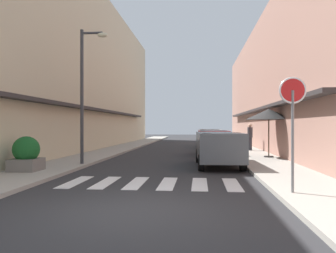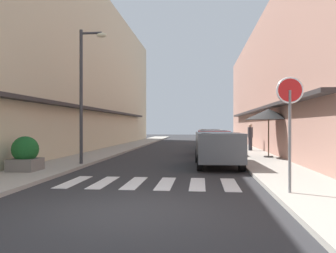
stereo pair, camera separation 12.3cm
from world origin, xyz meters
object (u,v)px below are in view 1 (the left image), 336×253
Objects in this scene: planter_corner at (26,154)px; pedestrian_walking_near at (250,136)px; parked_car_mid at (213,139)px; round_street_sign at (293,104)px; parked_car_near at (218,145)px; street_lamp at (86,82)px; parked_car_far at (209,136)px; cafe_umbrella at (269,114)px.

planter_corner is 14.40m from pedestrian_walking_near.
parked_car_mid is 3.23× the size of planter_corner.
parked_car_mid is at bearing -40.69° from pedestrian_walking_near.
round_street_sign is 1.59× the size of pedestrian_walking_near.
parked_car_near is 7.55m from planter_corner.
parked_car_near reaches higher than planter_corner.
street_lamp is 4.61× the size of planter_corner.
parked_car_mid is at bearing 47.65° from street_lamp.
round_street_sign is 2.26× the size of planter_corner.
parked_car_far is (0.00, 6.71, 0.00)m from parked_car_mid.
parked_car_far is 0.73× the size of street_lamp.
parked_car_near is at bearing -10.52° from pedestrian_walking_near.
street_lamp is 12.01m from pedestrian_walking_near.
parked_car_near is 5.70m from parked_car_mid.
street_lamp reaches higher than round_street_sign.
planter_corner is at bearing -34.51° from pedestrian_walking_near.
cafe_umbrella is (2.76, 3.29, 1.40)m from parked_car_near.
pedestrian_walking_near is (2.52, 2.30, 0.13)m from parked_car_mid.
round_street_sign is at bearing -98.19° from cafe_umbrella.
parked_car_near is at bearing -129.99° from cafe_umbrella.
round_street_sign reaches higher than parked_car_far.
parked_car_far is at bearing 90.00° from parked_car_mid.
pedestrian_walking_near is at bearing 72.49° from parked_car_near.
cafe_umbrella is (8.38, 3.76, -1.26)m from street_lamp.
planter_corner is (-8.45, 3.11, -1.56)m from round_street_sign.
planter_corner is (-1.40, -2.32, -2.88)m from street_lamp.
parked_car_near is 1.59× the size of round_street_sign.
parked_car_mid is 3.92m from cafe_umbrella.
parked_car_near is 6.22m from round_street_sign.
street_lamp is at bearing -36.90° from pedestrian_walking_near.
cafe_umbrella is (2.76, -9.11, 1.40)m from parked_car_far.
round_street_sign is at bearing -85.50° from parked_car_far.
street_lamp is 3.26× the size of pedestrian_walking_near.
parked_car_far reaches higher than planter_corner.
street_lamp is 3.95m from planter_corner.
cafe_umbrella is (1.32, 9.19, 0.06)m from round_street_sign.
cafe_umbrella reaches higher than parked_car_mid.
street_lamp is at bearing -155.85° from cafe_umbrella.
street_lamp is 9.27m from cafe_umbrella.
cafe_umbrella is at bearing -73.14° from parked_car_far.
parked_car_mid is 11.01m from planter_corner.
round_street_sign is 0.49× the size of street_lamp.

